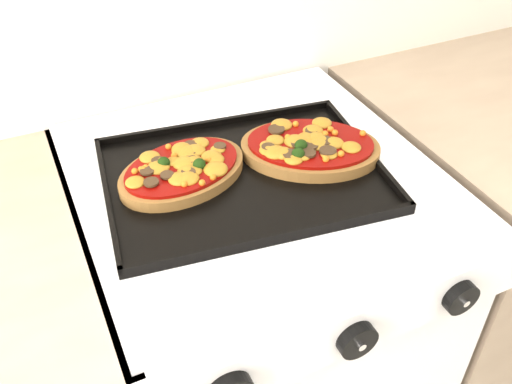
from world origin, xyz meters
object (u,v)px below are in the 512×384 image
baking_tray (243,174)px  pizza_left (182,169)px  stove (254,338)px  pizza_right (310,146)px

baking_tray → pizza_left: size_ratio=2.04×
stove → pizza_right: bearing=-4.0°
stove → baking_tray: (-0.02, -0.01, 0.47)m
baking_tray → pizza_right: size_ratio=1.88×
pizza_left → pizza_right: (0.22, -0.03, 0.00)m
stove → pizza_left: (-0.12, 0.02, 0.48)m
stove → pizza_left: bearing=168.4°
pizza_right → stove: bearing=176.0°
baking_tray → pizza_right: pizza_right is taller
pizza_left → stove: bearing=-11.6°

